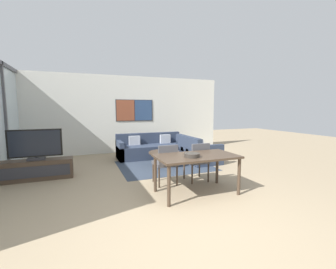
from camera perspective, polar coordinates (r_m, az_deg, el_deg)
name	(u,v)px	position (r m, az deg, el deg)	size (l,w,h in m)	color
ground_plane	(198,224)	(3.43, 7.70, -21.58)	(24.00, 24.00, 0.00)	#9E896B
wall_back	(124,114)	(8.43, -11.04, 5.04)	(7.64, 0.09, 2.80)	silver
area_rug	(164,166)	(6.44, -0.96, -7.90)	(2.50, 2.05, 0.01)	#333D4C
tv_console	(37,170)	(5.98, -30.29, -7.73)	(1.51, 0.40, 0.46)	#423326
television	(35,145)	(5.87, -30.62, -2.27)	(1.10, 0.20, 0.70)	#2D2D33
sofa_main	(151,149)	(7.57, -4.33, -3.67)	(2.25, 0.86, 0.79)	#2D384C
sofa_side	(196,153)	(6.99, 7.15, -4.56)	(0.86, 1.48, 0.79)	#2D384C
coffee_table	(164,155)	(6.37, -0.97, -5.28)	(0.88, 0.88, 0.40)	#423326
dining_table	(197,159)	(4.30, 7.26, -6.30)	(1.53, 0.84, 0.74)	#423326
dining_chair_left	(166,161)	(4.78, -0.51, -6.83)	(0.46, 0.46, 0.87)	#4C4C51
dining_chair_centre	(198,159)	(5.03, 7.56, -6.20)	(0.46, 0.46, 0.87)	#4C4C51
fruit_bowl	(192,155)	(4.11, 6.08, -5.15)	(0.29, 0.29, 0.07)	#332D28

